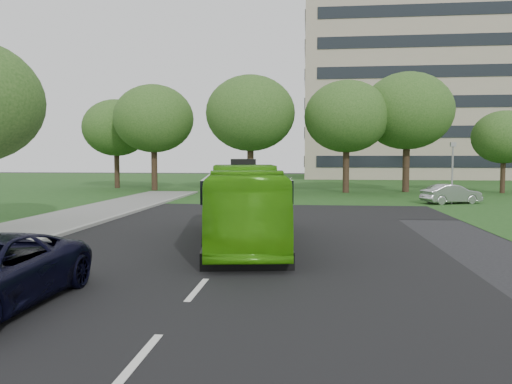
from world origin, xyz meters
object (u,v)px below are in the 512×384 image
tree_park_b (250,113)px  camera_pole (453,164)px  tree_park_e (504,137)px  tree_park_a (154,119)px  tree_park_f (116,128)px  office_building (437,95)px  tree_park_d (407,111)px  sedan (451,194)px  tree_park_c (347,117)px  bus (243,204)px

tree_park_b → camera_pole: size_ratio=2.53×
tree_park_e → tree_park_b: bearing=-177.9°
tree_park_a → tree_park_f: tree_park_a is taller
office_building → tree_park_d: size_ratio=3.80×
sedan → office_building: bearing=-34.1°
tree_park_e → camera_pole: (-7.20, -10.87, -2.18)m
tree_park_a → tree_park_c: tree_park_a is taller
tree_park_f → camera_pole: tree_park_f is taller
bus → sedan: (11.78, 16.50, -0.76)m
tree_park_a → tree_park_e: tree_park_a is taller
sedan → tree_park_f: bearing=42.2°
tree_park_b → sedan: tree_park_b is taller
tree_park_b → bus: (2.82, -26.29, -5.54)m
tree_park_b → tree_park_e: size_ratio=1.46×
tree_park_e → camera_pole: tree_park_e is taller
tree_park_d → sedan: 13.00m
bus → sedan: bearing=45.6°
tree_park_d → tree_park_f: 27.93m
tree_park_c → tree_park_d: size_ratio=0.92×
tree_park_d → tree_park_a: bearing=-179.4°
tree_park_d → camera_pole: size_ratio=2.59×
tree_park_d → sedan: tree_park_d is taller
tree_park_d → bus: size_ratio=1.04×
tree_park_a → tree_park_c: size_ratio=1.01×
tree_park_d → sedan: bearing=-85.7°
tree_park_b → tree_park_f: tree_park_b is taller
tree_park_a → tree_park_b: size_ratio=0.95×
tree_park_c → bus: tree_park_c is taller
tree_park_f → bus: (16.83, -30.58, -4.60)m
tree_park_b → camera_pole: (14.55, -10.08, -4.32)m
tree_park_a → bus: size_ratio=0.96×
tree_park_a → tree_park_d: 22.92m
bus → camera_pole: bearing=45.3°
tree_park_d → tree_park_e: tree_park_d is taller
tree_park_b → bus: bearing=-83.9°
tree_park_c → tree_park_d: tree_park_d is taller
tree_park_f → sedan: tree_park_f is taller
tree_park_f → tree_park_d: bearing=-5.9°
camera_pole → office_building: bearing=88.7°
tree_park_b → tree_park_c: 8.39m
office_building → tree_park_f: 49.81m
tree_park_b → tree_park_f: size_ratio=1.17×
tree_park_c → tree_park_f: tree_park_c is taller
tree_park_c → camera_pole: 12.46m
tree_park_a → bus: 30.44m
bus → tree_park_f: bearing=110.0°
bus → tree_park_a: bearing=104.7°
office_building → camera_pole: (-9.99, -45.25, -9.87)m
tree_park_d → sedan: size_ratio=2.67×
tree_park_a → tree_park_d: bearing=0.6°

